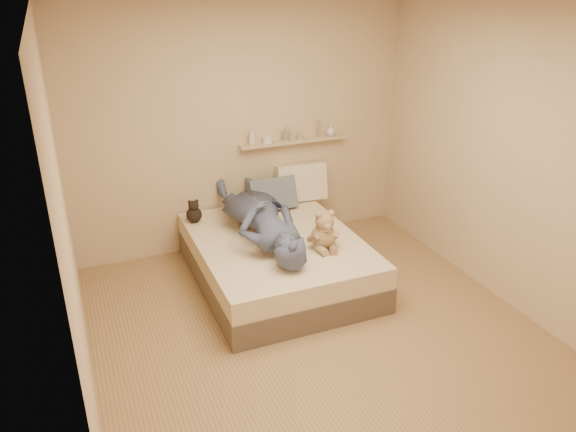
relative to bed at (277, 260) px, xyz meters
name	(u,v)px	position (x,y,z in m)	size (l,w,h in m)	color
room	(321,187)	(0.00, -0.93, 1.08)	(3.80, 3.80, 3.80)	#97724E
bed	(277,260)	(0.00, 0.00, 0.00)	(1.50, 1.90, 0.45)	brown
game_console	(291,248)	(-0.07, -0.51, 0.38)	(0.18, 0.13, 0.06)	#BBBDC2
teddy_bear	(324,233)	(0.32, -0.35, 0.38)	(0.31, 0.30, 0.38)	#8D734D
dark_plush	(194,212)	(-0.63, 0.68, 0.33)	(0.16, 0.16, 0.24)	black
pillow_cream	(301,182)	(0.62, 0.83, 0.43)	(0.55, 0.16, 0.40)	beige
pillow_grey	(272,194)	(0.22, 0.69, 0.40)	(0.50, 0.14, 0.34)	#565B69
person	(260,217)	(-0.12, 0.11, 0.43)	(0.61, 1.68, 0.40)	#414B66
wall_shelf	(293,141)	(0.55, 0.91, 0.88)	(1.20, 0.12, 0.03)	tan
shelf_bottles	(294,134)	(0.56, 0.91, 0.96)	(1.01, 0.10, 0.19)	silver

